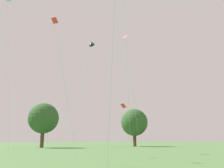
{
  "coord_description": "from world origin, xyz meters",
  "views": [
    {
      "loc": [
        -8.81,
        -1.47,
        1.67
      ],
      "look_at": [
        -0.63,
        11.9,
        5.48
      ],
      "focal_mm": 36.73,
      "sensor_mm": 36.0,
      "label": 1
    }
  ],
  "objects": [
    {
      "name": "small_kite_diamond_red",
      "position": [
        -6.39,
        29.91,
        19.09
      ],
      "size": [
        2.09,
        4.07,
        21.0
      ],
      "rotation": [
        0.0,
        0.0,
        -1.56
      ],
      "color": "green",
      "rests_on": "ground"
    },
    {
      "name": "small_kite_bird_shape",
      "position": [
        -2.4,
        19.97,
        12.42
      ],
      "size": [
        3.52,
        1.01,
        13.93
      ],
      "rotation": [
        0.0,
        0.0,
        0.64
      ],
      "color": "red",
      "rests_on": "ground"
    },
    {
      "name": "small_kite_streamer_purple",
      "position": [
        5.5,
        18.91,
        16.49
      ],
      "size": [
        1.4,
        1.11,
        18.93
      ],
      "rotation": [
        0.0,
        0.0,
        2.46
      ],
      "color": "orange",
      "rests_on": "ground"
    },
    {
      "name": "small_kite_triangle_green",
      "position": [
        11.72,
        28.71,
        6.75
      ],
      "size": [
        2.42,
        1.18,
        7.33
      ],
      "rotation": [
        0.0,
        0.0,
        -0.14
      ],
      "color": "red",
      "rests_on": "ground"
    },
    {
      "name": "small_kite_delta_white",
      "position": [
        5.02,
        27.15,
        15.59
      ],
      "size": [
        3.75,
        2.61,
        16.17
      ],
      "rotation": [
        0.0,
        0.0,
        0.85
      ],
      "color": "black",
      "rests_on": "ground"
    },
    {
      "name": "tree_broad_distant",
      "position": [
        27.2,
        46.4,
        5.98
      ],
      "size": [
        6.85,
        6.85,
        9.43
      ],
      "color": "#513823",
      "rests_on": "ground"
    },
    {
      "name": "small_kite_tiny_distant",
      "position": [
        11.64,
        27.56,
        17.71
      ],
      "size": [
        1.6,
        2.62,
        18.92
      ],
      "rotation": [
        0.0,
        0.0,
        -2.91
      ],
      "color": "pink",
      "rests_on": "ground"
    },
    {
      "name": "tree_shrub_far",
      "position": [
        4.59,
        48.96,
        6.16
      ],
      "size": [
        6.54,
        6.54,
        9.47
      ],
      "color": "#513823",
      "rests_on": "ground"
    }
  ]
}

